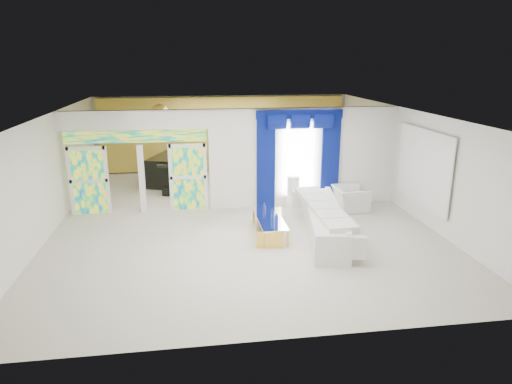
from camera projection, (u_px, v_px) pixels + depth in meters
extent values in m
plane|color=#B7AF9E|center=(240.00, 218.00, 13.10)|extent=(12.00, 12.00, 0.00)
cube|color=white|center=(305.00, 157.00, 13.93)|extent=(5.70, 0.18, 3.00)
cube|color=white|center=(135.00, 120.00, 12.89)|extent=(4.30, 0.18, 0.55)
cube|color=#994C3F|center=(89.00, 181.00, 13.18)|extent=(0.95, 0.04, 2.00)
cube|color=#994C3F|center=(188.00, 177.00, 13.57)|extent=(0.95, 0.04, 2.00)
cube|color=#994C3F|center=(136.00, 137.00, 13.03)|extent=(4.00, 0.05, 0.35)
cube|color=white|center=(298.00, 160.00, 13.81)|extent=(1.00, 0.02, 2.30)
cube|color=#030F48|center=(266.00, 162.00, 13.66)|extent=(0.55, 0.10, 2.80)
cube|color=#030F48|center=(330.00, 160.00, 13.94)|extent=(0.55, 0.10, 2.80)
cube|color=#030F48|center=(300.00, 114.00, 13.40)|extent=(2.60, 0.12, 0.25)
cube|color=white|center=(423.00, 167.00, 12.40)|extent=(0.04, 2.70, 1.90)
cube|color=#C5862F|center=(223.00, 134.00, 18.28)|extent=(9.70, 0.12, 2.90)
cube|color=silver|center=(323.00, 222.00, 11.68)|extent=(1.45, 3.88, 0.72)
cube|color=gold|center=(270.00, 226.00, 11.82)|extent=(0.95, 2.00, 0.43)
cube|color=white|center=(302.00, 200.00, 14.09)|extent=(1.13, 0.40, 0.37)
cylinder|color=silver|center=(293.00, 186.00, 13.91)|extent=(0.36, 0.36, 0.58)
imported|color=silver|center=(350.00, 198.00, 13.74)|extent=(0.94, 1.07, 0.69)
cube|color=black|center=(176.00, 170.00, 16.60)|extent=(2.13, 2.42, 1.02)
cube|color=black|center=(176.00, 191.00, 15.18)|extent=(0.91, 0.59, 0.28)
cube|color=tan|center=(94.00, 178.00, 15.69)|extent=(0.61, 0.56, 0.87)
sphere|color=gold|center=(160.00, 113.00, 15.27)|extent=(0.60, 0.60, 0.60)
cylinder|color=navy|center=(272.00, 215.00, 11.66)|extent=(0.08, 0.08, 0.24)
cylinder|color=navy|center=(264.00, 209.00, 12.23)|extent=(0.08, 0.08, 0.19)
cylinder|color=#152296|center=(276.00, 221.00, 11.21)|extent=(0.09, 0.09, 0.25)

